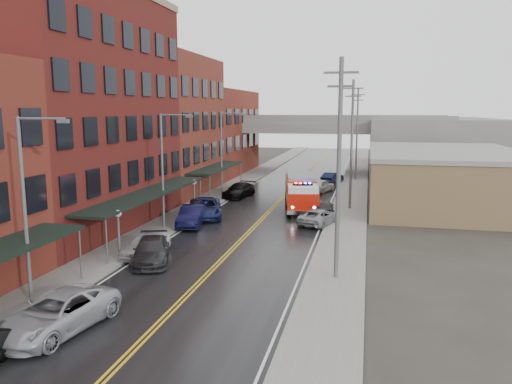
# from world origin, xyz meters

# --- Properties ---
(road) EXTENTS (11.00, 160.00, 0.02)m
(road) POSITION_xyz_m (0.00, 30.00, 0.01)
(road) COLOR black
(road) RESTS_ON ground
(sidewalk_left) EXTENTS (3.00, 160.00, 0.15)m
(sidewalk_left) POSITION_xyz_m (-7.30, 30.00, 0.07)
(sidewalk_left) COLOR slate
(sidewalk_left) RESTS_ON ground
(sidewalk_right) EXTENTS (3.00, 160.00, 0.15)m
(sidewalk_right) POSITION_xyz_m (7.30, 30.00, 0.07)
(sidewalk_right) COLOR slate
(sidewalk_right) RESTS_ON ground
(curb_left) EXTENTS (0.30, 160.00, 0.15)m
(curb_left) POSITION_xyz_m (-5.65, 30.00, 0.07)
(curb_left) COLOR gray
(curb_left) RESTS_ON ground
(curb_right) EXTENTS (0.30, 160.00, 0.15)m
(curb_right) POSITION_xyz_m (5.65, 30.00, 0.07)
(curb_right) COLOR gray
(curb_right) RESTS_ON ground
(brick_building_b) EXTENTS (9.00, 20.00, 18.00)m
(brick_building_b) POSITION_xyz_m (-13.30, 23.00, 9.00)
(brick_building_b) COLOR #4E1514
(brick_building_b) RESTS_ON ground
(brick_building_c) EXTENTS (9.00, 15.00, 15.00)m
(brick_building_c) POSITION_xyz_m (-13.30, 40.50, 7.50)
(brick_building_c) COLOR maroon
(brick_building_c) RESTS_ON ground
(brick_building_far) EXTENTS (9.00, 20.00, 12.00)m
(brick_building_far) POSITION_xyz_m (-13.30, 58.00, 6.00)
(brick_building_far) COLOR maroon
(brick_building_far) RESTS_ON ground
(tan_building) EXTENTS (14.00, 22.00, 5.00)m
(tan_building) POSITION_xyz_m (16.00, 40.00, 2.50)
(tan_building) COLOR brown
(tan_building) RESTS_ON ground
(right_far_block) EXTENTS (18.00, 30.00, 8.00)m
(right_far_block) POSITION_xyz_m (18.00, 70.00, 4.00)
(right_far_block) COLOR slate
(right_far_block) RESTS_ON ground
(awning_1) EXTENTS (2.60, 18.00, 3.09)m
(awning_1) POSITION_xyz_m (-7.49, 23.00, 2.99)
(awning_1) COLOR black
(awning_1) RESTS_ON ground
(awning_2) EXTENTS (2.60, 13.00, 3.09)m
(awning_2) POSITION_xyz_m (-7.49, 40.50, 2.99)
(awning_2) COLOR black
(awning_2) RESTS_ON ground
(globe_lamp_1) EXTENTS (0.44, 0.44, 3.12)m
(globe_lamp_1) POSITION_xyz_m (-6.40, 16.00, 2.31)
(globe_lamp_1) COLOR #59595B
(globe_lamp_1) RESTS_ON ground
(globe_lamp_2) EXTENTS (0.44, 0.44, 3.12)m
(globe_lamp_2) POSITION_xyz_m (-6.40, 30.00, 2.31)
(globe_lamp_2) COLOR #59595B
(globe_lamp_2) RESTS_ON ground
(street_lamp_0) EXTENTS (2.64, 0.22, 9.00)m
(street_lamp_0) POSITION_xyz_m (-6.55, 8.00, 5.19)
(street_lamp_0) COLOR #59595B
(street_lamp_0) RESTS_ON ground
(street_lamp_1) EXTENTS (2.64, 0.22, 9.00)m
(street_lamp_1) POSITION_xyz_m (-6.55, 24.00, 5.19)
(street_lamp_1) COLOR #59595B
(street_lamp_1) RESTS_ON ground
(street_lamp_2) EXTENTS (2.64, 0.22, 9.00)m
(street_lamp_2) POSITION_xyz_m (-6.55, 40.00, 5.19)
(street_lamp_2) COLOR #59595B
(street_lamp_2) RESTS_ON ground
(utility_pole_0) EXTENTS (1.80, 0.24, 12.00)m
(utility_pole_0) POSITION_xyz_m (7.20, 15.00, 6.31)
(utility_pole_0) COLOR #59595B
(utility_pole_0) RESTS_ON ground
(utility_pole_1) EXTENTS (1.80, 0.24, 12.00)m
(utility_pole_1) POSITION_xyz_m (7.20, 35.00, 6.31)
(utility_pole_1) COLOR #59595B
(utility_pole_1) RESTS_ON ground
(utility_pole_2) EXTENTS (1.80, 0.24, 12.00)m
(utility_pole_2) POSITION_xyz_m (7.20, 55.00, 6.31)
(utility_pole_2) COLOR #59595B
(utility_pole_2) RESTS_ON ground
(overpass) EXTENTS (40.00, 10.00, 7.50)m
(overpass) POSITION_xyz_m (0.00, 62.00, 5.99)
(overpass) COLOR slate
(overpass) RESTS_ON ground
(fire_truck) EXTENTS (4.71, 9.03, 3.17)m
(fire_truck) POSITION_xyz_m (2.68, 34.13, 1.72)
(fire_truck) COLOR #B81708
(fire_truck) RESTS_ON ground
(parked_car_left_2) EXTENTS (3.59, 6.15, 1.61)m
(parked_car_left_2) POSITION_xyz_m (-3.88, 5.80, 0.80)
(parked_car_left_2) COLOR #A4A6AC
(parked_car_left_2) RESTS_ON ground
(parked_car_left_3) EXTENTS (3.69, 5.50, 1.48)m
(parked_car_left_3) POSITION_xyz_m (-4.10, 15.70, 0.74)
(parked_car_left_3) COLOR #262528
(parked_car_left_3) RESTS_ON ground
(parked_car_left_4) EXTENTS (2.16, 4.40, 1.45)m
(parked_car_left_4) POSITION_xyz_m (-5.00, 16.80, 0.72)
(parked_car_left_4) COLOR silver
(parked_car_left_4) RESTS_ON ground
(parked_car_left_5) EXTENTS (2.53, 5.23, 1.65)m
(parked_car_left_5) POSITION_xyz_m (-5.00, 25.47, 0.83)
(parked_car_left_5) COLOR black
(parked_car_left_5) RESTS_ON ground
(parked_car_left_6) EXTENTS (4.50, 6.59, 1.67)m
(parked_car_left_6) POSITION_xyz_m (-5.00, 28.80, 0.84)
(parked_car_left_6) COLOR #121A46
(parked_car_left_6) RESTS_ON ground
(parked_car_left_7) EXTENTS (3.02, 5.51, 1.52)m
(parked_car_left_7) POSITION_xyz_m (-4.66, 39.20, 0.76)
(parked_car_left_7) COLOR black
(parked_car_left_7) RESTS_ON ground
(parked_car_right_0) EXTENTS (3.54, 5.20, 1.32)m
(parked_car_right_0) POSITION_xyz_m (5.00, 28.20, 0.66)
(parked_car_right_0) COLOR gray
(parked_car_right_0) RESTS_ON ground
(parked_car_right_1) EXTENTS (2.40, 4.86, 1.36)m
(parked_car_right_1) POSITION_xyz_m (5.00, 31.78, 0.68)
(parked_car_right_1) COLOR #28282B
(parked_car_right_1) RESTS_ON ground
(parked_car_right_2) EXTENTS (3.16, 4.77, 1.51)m
(parked_car_right_2) POSITION_xyz_m (3.62, 44.60, 0.75)
(parked_car_right_2) COLOR silver
(parked_car_right_2) RESTS_ON ground
(parked_car_right_3) EXTENTS (2.78, 4.60, 1.43)m
(parked_car_right_3) POSITION_xyz_m (4.38, 51.77, 0.72)
(parked_car_right_3) COLOR black
(parked_car_right_3) RESTS_ON ground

